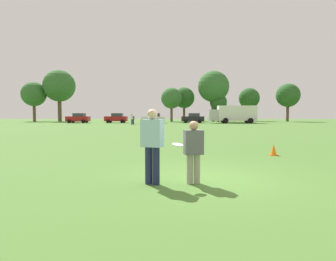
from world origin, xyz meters
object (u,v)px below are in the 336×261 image
Objects in this scene: traffic_cone at (274,150)px; frisbee at (178,145)px; player_thrower at (152,142)px; bystander_sideline_watcher at (133,119)px; player_defender at (194,149)px; box_truck at (233,114)px; parked_car_near_left at (78,118)px; bystander_far_jogger at (132,119)px; parked_car_mid_left at (116,118)px; parked_car_center at (153,118)px; parked_car_mid_right at (193,118)px.

frisbee is at bearing -128.80° from traffic_cone.
player_thrower is 1.19× the size of bystander_sideline_watcher.
bystander_sideline_watcher is (-6.64, 39.54, 0.00)m from player_defender.
box_truck is at bearing 79.97° from traffic_cone.
bystander_far_jogger is (11.19, -9.04, 0.03)m from parked_car_near_left.
box_truck is (10.86, 45.44, 0.89)m from player_defender.
bystander_sideline_watcher is (-10.31, 34.73, 0.63)m from traffic_cone.
parked_car_mid_left is 2.78× the size of bystander_sideline_watcher.
traffic_cone is 0.06× the size of box_truck.
bystander_far_jogger is (-2.90, -8.07, 0.03)m from parked_car_center.
bystander_sideline_watcher reaches higher than traffic_cone.
parked_car_near_left is at bearing -174.48° from parked_car_mid_left.
player_defender is 5.56× the size of frisbee.
traffic_cone is 0.11× the size of parked_car_center.
frisbee is 40.28m from bystander_sideline_watcher.
parked_car_mid_right is at bearing 34.99° from bystander_sideline_watcher.
box_truck reaches higher than player_thrower.
parked_car_near_left is at bearing 176.07° from parked_car_center.
parked_car_mid_left is at bearing 113.39° from bystander_far_jogger.
parked_car_mid_left is 10.58m from bystander_far_jogger.
parked_car_mid_right is (14.40, -0.31, 0.00)m from parked_car_mid_left.
traffic_cone is 0.11× the size of parked_car_mid_right.
parked_car_mid_left is 2.52× the size of bystander_far_jogger.
parked_car_mid_right is at bearing -1.21° from parked_car_mid_left.
player_thrower is 45.53m from parked_car_center.
player_thrower reaches higher than bystander_sideline_watcher.
parked_car_near_left is (-16.77, 46.41, -0.10)m from player_thrower.
parked_car_near_left is at bearing 110.44° from frisbee.
frisbee is 0.07× the size of parked_car_near_left.
player_defender is at bearing -77.09° from parked_car_mid_left.
parked_car_center reaches higher than frisbee.
player_defender is 0.36× the size of parked_car_center.
frisbee is 0.03× the size of box_truck.
parked_car_center is at bearing -169.63° from parked_car_mid_right.
player_thrower is 0.43× the size of parked_car_center.
player_thrower is at bearing -81.51° from bystander_far_jogger.
player_thrower is 48.09m from parked_car_mid_left.
parked_car_mid_left is 7.29m from parked_car_center.
player_thrower is at bearing -104.60° from box_truck.
parked_car_center is 0.50× the size of box_truck.
player_defender is 0.36× the size of parked_car_mid_right.
player_thrower is 6.79m from traffic_cone.
frisbee is 0.07× the size of parked_car_center.
frisbee is 0.18× the size of bystander_sideline_watcher.
bystander_sideline_watcher is (-5.64, 39.60, -0.16)m from player_thrower.
player_thrower is at bearing -81.89° from bystander_sideline_watcher.
bystander_far_jogger reaches higher than frisbee.
bystander_sideline_watcher is at bearing -31.48° from parked_car_near_left.
frisbee is at bearing -94.89° from parked_car_mid_right.
player_defender is at bearing 3.68° from player_thrower.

